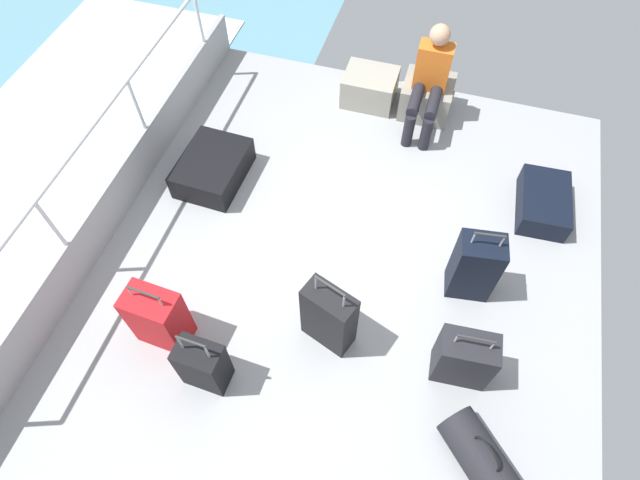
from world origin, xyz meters
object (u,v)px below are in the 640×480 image
(suitcase_0, at_px, (329,317))
(suitcase_1, at_px, (213,168))
(suitcase_3, at_px, (203,365))
(suitcase_4, at_px, (158,318))
(passenger_seated, at_px, (430,79))
(duffel_bag, at_px, (481,458))
(cargo_crate_1, at_px, (427,97))
(suitcase_5, at_px, (475,267))
(cargo_crate_0, at_px, (370,87))
(suitcase_2, at_px, (464,358))
(suitcase_6, at_px, (543,203))

(suitcase_0, relative_size, suitcase_1, 1.09)
(suitcase_3, distance_m, suitcase_4, 0.53)
(passenger_seated, xyz_separation_m, suitcase_4, (-1.54, -3.04, -0.26))
(duffel_bag, bearing_deg, cargo_crate_1, 106.02)
(cargo_crate_1, relative_size, suitcase_5, 0.69)
(suitcase_3, bearing_deg, passenger_seated, 71.84)
(suitcase_3, bearing_deg, suitcase_5, 37.14)
(suitcase_5, bearing_deg, suitcase_0, -142.91)
(suitcase_0, bearing_deg, suitcase_5, 37.09)
(cargo_crate_0, bearing_deg, suitcase_1, -127.98)
(cargo_crate_0, height_order, cargo_crate_1, cargo_crate_1)
(duffel_bag, bearing_deg, suitcase_5, 100.67)
(cargo_crate_0, bearing_deg, suitcase_2, -63.85)
(cargo_crate_0, height_order, suitcase_4, suitcase_4)
(suitcase_2, xyz_separation_m, suitcase_6, (0.53, 1.80, -0.15))
(suitcase_0, xyz_separation_m, suitcase_6, (1.58, 1.80, -0.22))
(suitcase_6, height_order, duffel_bag, duffel_bag)
(suitcase_0, height_order, suitcase_5, suitcase_0)
(suitcase_4, bearing_deg, suitcase_6, 37.33)
(suitcase_3, bearing_deg, duffel_bag, -1.07)
(suitcase_3, distance_m, duffel_bag, 2.08)
(cargo_crate_1, bearing_deg, suitcase_6, -38.80)
(cargo_crate_1, bearing_deg, cargo_crate_0, -179.26)
(suitcase_4, bearing_deg, suitcase_5, 26.53)
(suitcase_2, bearing_deg, duffel_bag, -70.20)
(suitcase_4, bearing_deg, cargo_crate_0, 74.06)
(cargo_crate_0, bearing_deg, suitcase_4, -105.94)
(cargo_crate_1, xyz_separation_m, suitcase_5, (0.74, -2.08, 0.15))
(cargo_crate_1, distance_m, suitcase_3, 3.62)
(passenger_seated, relative_size, suitcase_0, 1.28)
(cargo_crate_1, height_order, suitcase_6, cargo_crate_1)
(duffel_bag, bearing_deg, suitcase_4, 173.89)
(cargo_crate_1, height_order, suitcase_1, cargo_crate_1)
(suitcase_1, bearing_deg, cargo_crate_1, 40.30)
(suitcase_3, bearing_deg, suitcase_6, 45.31)
(cargo_crate_0, height_order, suitcase_6, cargo_crate_0)
(suitcase_5, bearing_deg, passenger_seated, 111.18)
(suitcase_5, bearing_deg, duffel_bag, -79.33)
(suitcase_5, xyz_separation_m, duffel_bag, (0.27, -1.41, -0.19))
(suitcase_6, bearing_deg, duffel_bag, -97.05)
(cargo_crate_0, distance_m, passenger_seated, 0.76)
(passenger_seated, bearing_deg, suitcase_2, -73.88)
(suitcase_4, bearing_deg, suitcase_2, 8.99)
(suitcase_0, bearing_deg, suitcase_3, -142.80)
(cargo_crate_1, height_order, suitcase_4, suitcase_4)
(passenger_seated, height_order, suitcase_1, passenger_seated)
(suitcase_0, bearing_deg, suitcase_1, 140.09)
(cargo_crate_0, height_order, suitcase_3, suitcase_3)
(cargo_crate_1, height_order, duffel_bag, duffel_bag)
(suitcase_4, xyz_separation_m, suitcase_5, (2.28, 1.14, 0.03))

